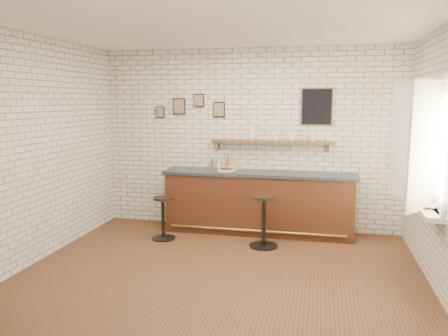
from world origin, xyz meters
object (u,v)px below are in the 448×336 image
at_px(shelf_cup_a, 252,137).
at_px(shelf_cup_d, 313,138).
at_px(shelf_cup_b, 275,138).
at_px(bitters_bottle_brown, 212,164).
at_px(bitters_bottle_white, 219,164).
at_px(sandwich_plate, 226,170).
at_px(book_lower, 424,206).
at_px(bar_stool_right, 264,220).
at_px(shelf_cup_c, 291,138).
at_px(bitters_bottle_amber, 228,163).
at_px(condiment_bottle_yellow, 237,165).
at_px(ciabatta_sandwich, 226,168).
at_px(book_upper, 424,204).
at_px(bar_stool_left, 163,216).
at_px(bar_counter, 258,202).

distance_m(shelf_cup_a, shelf_cup_d, 0.99).
xyz_separation_m(shelf_cup_a, shelf_cup_b, (0.38, 0.00, -0.00)).
distance_m(bitters_bottle_brown, bitters_bottle_white, 0.11).
height_order(sandwich_plate, book_lower, sandwich_plate).
xyz_separation_m(bar_stool_right, shelf_cup_c, (0.31, 0.88, 1.14)).
bearing_deg(sandwich_plate, bitters_bottle_amber, 90.97).
relative_size(condiment_bottle_yellow, shelf_cup_d, 1.49).
distance_m(bitters_bottle_amber, book_lower, 3.21).
bearing_deg(ciabatta_sandwich, book_upper, -29.82).
distance_m(ciabatta_sandwich, bar_stool_right, 1.17).
height_order(bitters_bottle_white, bar_stool_left, bitters_bottle_white).
bearing_deg(condiment_bottle_yellow, bar_counter, -22.42).
bearing_deg(condiment_bottle_yellow, bitters_bottle_brown, 180.00).
bearing_deg(bitters_bottle_amber, condiment_bottle_yellow, -0.00).
bearing_deg(bitters_bottle_amber, shelf_cup_d, 1.50).
bearing_deg(book_lower, bitters_bottle_white, 134.04).
bearing_deg(shelf_cup_b, bitters_bottle_amber, 140.48).
height_order(bitters_bottle_brown, bitters_bottle_amber, bitters_bottle_amber).
height_order(ciabatta_sandwich, book_upper, ciabatta_sandwich).
relative_size(bitters_bottle_white, bar_stool_left, 0.30).
bearing_deg(bitters_bottle_brown, bar_stool_right, -40.37).
relative_size(ciabatta_sandwich, shelf_cup_d, 2.01).
bearing_deg(bitters_bottle_white, book_upper, -31.05).
height_order(bitters_bottle_white, shelf_cup_b, shelf_cup_b).
relative_size(bitters_bottle_white, book_lower, 0.87).
height_order(ciabatta_sandwich, bitters_bottle_white, bitters_bottle_white).
xyz_separation_m(condiment_bottle_yellow, book_lower, (2.56, -1.73, -0.14)).
height_order(bar_stool_left, shelf_cup_d, shelf_cup_d).
bearing_deg(shelf_cup_a, book_lower, -49.13).
bearing_deg(bitters_bottle_amber, bitters_bottle_white, 180.00).
relative_size(condiment_bottle_yellow, shelf_cup_b, 1.69).
relative_size(condiment_bottle_yellow, bar_stool_left, 0.25).
bearing_deg(book_lower, bar_stool_right, 141.02).
xyz_separation_m(ciabatta_sandwich, shelf_cup_a, (0.39, 0.22, 0.49)).
height_order(bar_stool_right, book_lower, book_lower).
xyz_separation_m(bar_counter, ciabatta_sandwich, (-0.53, -0.02, 0.55)).
bearing_deg(ciabatta_sandwich, book_lower, -29.91).
bearing_deg(bitters_bottle_white, shelf_cup_a, 3.72).
height_order(shelf_cup_c, book_upper, shelf_cup_c).
relative_size(condiment_bottle_yellow, shelf_cup_a, 1.40).
xyz_separation_m(sandwich_plate, shelf_cup_b, (0.77, 0.22, 0.53)).
bearing_deg(bar_stool_right, sandwich_plate, 137.50).
relative_size(bar_counter, shelf_cup_c, 23.76).
distance_m(bar_counter, shelf_cup_d, 1.36).
bearing_deg(bar_stool_left, shelf_cup_a, 34.17).
bearing_deg(bitters_bottle_amber, shelf_cup_a, 5.21).
bearing_deg(bitters_bottle_white, bitters_bottle_brown, -180.00).
bearing_deg(ciabatta_sandwich, bitters_bottle_amber, 93.86).
relative_size(bitters_bottle_amber, condiment_bottle_yellow, 1.46).
xyz_separation_m(condiment_bottle_yellow, shelf_cup_d, (1.24, 0.04, 0.47)).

